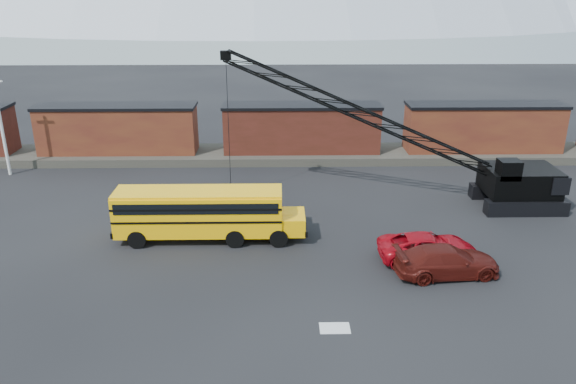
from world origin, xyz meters
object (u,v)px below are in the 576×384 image
Objects in this scene: maroon_suv at (447,261)px; school_bus at (205,212)px; crawler_crane at (378,122)px; red_pickup at (428,248)px.

school_bus is at bearing 64.54° from maroon_suv.
school_bus is 14.31m from maroon_suv.
school_bus is 0.50× the size of crawler_crane.
maroon_suv is 0.24× the size of crawler_crane.
red_pickup is at bearing -79.92° from crawler_crane.
red_pickup is 10.39m from crawler_crane.
maroon_suv is at bearing -78.37° from crawler_crane.
school_bus is 13.27m from red_pickup.
school_bus is 13.40m from crawler_crane.
red_pickup is at bearing -13.05° from school_bus.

